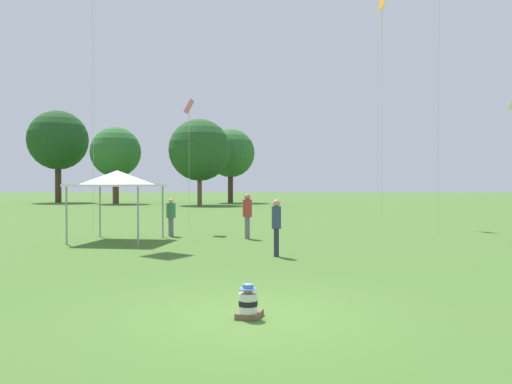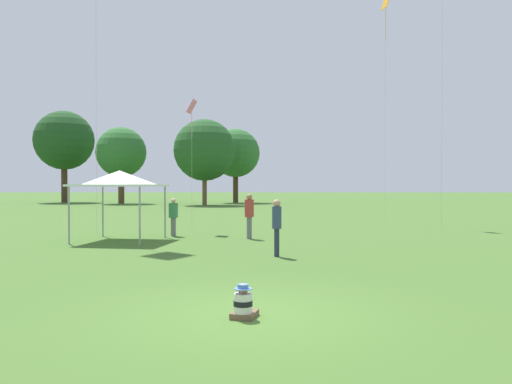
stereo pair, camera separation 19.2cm
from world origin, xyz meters
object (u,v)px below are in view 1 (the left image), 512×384
Objects in this scene: person_standing_2 at (247,212)px; kite_2 at (189,111)px; distant_tree_0 at (58,140)px; distant_tree_3 at (116,152)px; distant_tree_2 at (200,150)px; canopy_tent at (117,179)px; kite_0 at (382,16)px; person_standing_1 at (276,222)px; person_standing_3 at (171,214)px; seated_toddler at (248,304)px; distant_tree_1 at (230,153)px.

kite_2 is at bearing -88.05° from person_standing_2.
distant_tree_3 is (8.64, -4.10, -1.81)m from distant_tree_0.
distant_tree_3 is at bearing 157.62° from distant_tree_2.
canopy_tent is 18.38m from kite_0.
canopy_tent is at bearing 96.51° from person_standing_1.
person_standing_2 is 0.16× the size of distant_tree_0.
kite_2 is (-3.96, 8.65, 4.70)m from person_standing_1.
person_standing_2 is 1.13× the size of person_standing_3.
person_standing_1 is (0.68, 7.15, 0.85)m from seated_toddler.
person_standing_1 is at bearing -79.59° from distant_tree_2.
distant_tree_3 is at bearing -109.06° from kite_0.
kite_0 reaches higher than canopy_tent.
seated_toddler is 12.31m from person_standing_2.
person_standing_3 is 0.13× the size of kite_0.
kite_0 reaches higher than distant_tree_0.
person_standing_2 is at bearing -59.45° from distant_tree_0.
kite_0 reaches higher than person_standing_1.
kite_2 is at bearing 115.84° from seated_toddler.
distant_tree_1 is at bearing 46.72° from person_standing_1.
person_standing_2 is 15.74m from kite_0.
distant_tree_1 reaches higher than person_standing_2.
distant_tree_0 is at bearing -163.54° from person_standing_3.
canopy_tent is at bearing 24.62° from kite_2.
kite_2 reaches higher than person_standing_1.
person_standing_2 is at bearing -85.51° from distant_tree_1.
kite_2 reaches higher than person_standing_3.
person_standing_1 is at bearing 6.88° from kite_0.
distant_tree_3 reaches higher than person_standing_1.
kite_0 is (7.54, 8.49, 10.89)m from person_standing_2.
person_standing_3 is 17.20m from kite_0.
distant_tree_2 is at bearing -23.75° from distant_tree_0.
distant_tree_3 reaches higher than person_standing_2.
distant_tree_0 is at bearing 156.25° from distant_tree_2.
distant_tree_3 is (-17.33, 51.54, 5.95)m from seated_toddler.
seated_toddler is at bearing 54.20° from person_standing_2.
kite_0 is at bearing -169.14° from person_standing_2.
person_standing_3 is at bearing 45.73° from canopy_tent.
canopy_tent is 35.88m from distant_tree_2.
canopy_tent is at bearing -73.55° from distant_tree_3.
canopy_tent is at bearing -55.55° from person_standing_3.
seated_toddler is 55.43m from distant_tree_1.
distant_tree_3 is (-13.61, -3.43, -0.10)m from distant_tree_1.
distant_tree_2 is 1.04× the size of distant_tree_3.
kite_0 is at bearing 113.12° from person_standing_3.
distant_tree_2 reaches higher than canopy_tent.
canopy_tent is at bearing -92.34° from distant_tree_1.
seated_toddler is at bearing -64.39° from canopy_tent.
seated_toddler is at bearing -71.41° from distant_tree_3.
seated_toddler is 0.33× the size of person_standing_1.
person_standing_3 is 42.00m from distant_tree_1.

